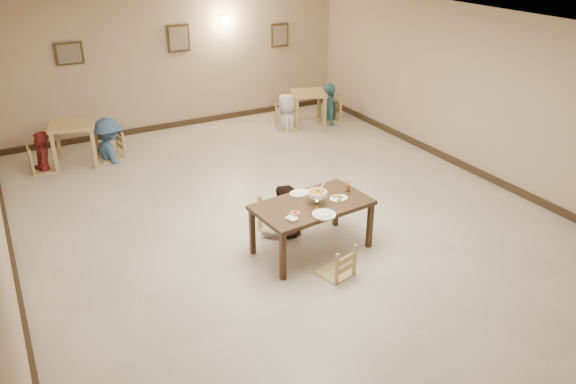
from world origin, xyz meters
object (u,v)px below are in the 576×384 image
chair_far (280,199)px  bg_diner_c (287,94)px  main_table (312,208)px  bg_diner_a (37,132)px  bg_chair_ll (40,147)px  curry_warmer (317,194)px  drink_glass (347,187)px  bg_table_left (73,130)px  bg_table_right (308,98)px  chair_near (336,246)px  bg_diner_d (330,84)px  bg_diner_b (106,118)px  main_diner (283,186)px  bg_chair_rr (329,98)px  bg_chair_rl (287,107)px  bg_chair_lr (108,134)px

chair_far → bg_diner_c: size_ratio=0.67×
main_table → bg_diner_a: size_ratio=1.09×
bg_chair_ll → bg_diner_a: bearing=178.8°
chair_far → curry_warmer: size_ratio=3.43×
curry_warmer → drink_glass: 0.61m
bg_table_left → bg_table_right: bearing=-0.9°
drink_glass → chair_near: bearing=-131.3°
bg_diner_d → bg_table_left: bearing=112.5°
drink_glass → bg_diner_b: (-2.39, 4.87, -0.00)m
main_diner → bg_chair_rr: 5.54m
chair_far → bg_chair_rl: (2.38, 4.15, -0.03)m
bg_table_right → bg_diner_c: size_ratio=0.61×
main_table → bg_chair_rr: 5.99m
bg_table_right → bg_chair_ll: 5.84m
main_diner → drink_glass: bearing=138.3°
bg_table_left → chair_far: bearing=-62.2°
bg_chair_ll → bg_diner_d: (6.42, -0.00, 0.39)m
bg_table_right → bg_diner_c: 0.61m
main_table → chair_near: 0.73m
main_diner → drink_glass: size_ratio=10.19×
bg_diner_b → chair_near: bearing=-176.9°
drink_glass → bg_chair_ll: 6.07m
bg_table_left → bg_diner_a: bearing=-173.6°
bg_diner_b → bg_chair_rr: bearing=-104.2°
curry_warmer → bg_chair_ll: size_ratio=0.32×
main_table → bg_diner_b: bg_diner_b is taller
main_diner → bg_table_right: (2.94, 4.26, -0.15)m
bg_chair_rl → bg_diner_b: bg_diner_b is taller
drink_glass → main_diner: bearing=144.0°
bg_table_left → bg_chair_lr: bearing=-2.6°
main_table → bg_chair_lr: 5.26m
chair_near → bg_chair_lr: 5.90m
bg_chair_rl → chair_near: bearing=175.4°
bg_chair_ll → bg_chair_rl: 5.26m
chair_near → bg_table_right: (2.86, 5.60, 0.19)m
main_diner → drink_glass: 0.95m
bg_chair_ll → bg_chair_rr: (6.42, -0.00, 0.05)m
drink_glass → bg_diner_c: (1.60, 4.78, -0.03)m
main_table → bg_chair_rl: 5.37m
bg_table_right → bg_diner_a: (-5.84, 0.01, 0.15)m
main_diner → bg_table_left: bearing=-68.2°
bg_chair_lr → chair_near: bearing=9.8°
bg_table_left → bg_chair_ll: 0.67m
bg_table_left → bg_chair_rr: bearing=-0.7°
bg_chair_rl → bg_diner_c: size_ratio=0.63×
bg_chair_rr → chair_near: bearing=-12.3°
main_table → curry_warmer: size_ratio=5.44×
curry_warmer → bg_diner_d: bg_diner_d is taller
main_diner → bg_diner_b: bg_diner_b is taller
bg_diner_a → bg_diner_c: 5.26m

